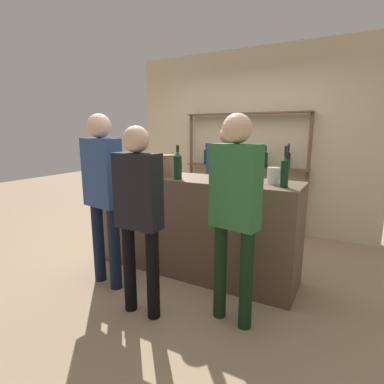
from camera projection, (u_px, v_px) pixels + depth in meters
ground_plane at (192, 270)px, 3.44m from camera, size 16.00×16.00×0.00m
bar_counter at (192, 225)px, 3.34m from camera, size 2.30×0.59×1.08m
back_wall at (249, 142)px, 4.79m from camera, size 3.90×0.12×2.80m
back_shelf at (244, 154)px, 4.68m from camera, size 1.96×0.18×1.84m
counter_bottle_0 at (121, 162)px, 3.59m from camera, size 0.09×0.09×0.32m
counter_bottle_1 at (244, 169)px, 2.89m from camera, size 0.08×0.08×0.32m
counter_bottle_2 at (178, 165)px, 3.08m from camera, size 0.08×0.08×0.36m
counter_bottle_3 at (234, 169)px, 2.78m from camera, size 0.09×0.09×0.37m
counter_bottle_4 at (285, 171)px, 2.63m from camera, size 0.07×0.07×0.37m
wine_glass at (129, 164)px, 3.41m from camera, size 0.07×0.07×0.16m
ice_bucket at (166, 165)px, 3.31m from camera, size 0.21×0.21×0.23m
cork_jar at (273, 176)px, 2.83m from camera, size 0.12×0.12×0.16m
customer_left at (103, 187)px, 2.93m from camera, size 0.44×0.25×1.73m
server_behind_counter at (227, 180)px, 3.91m from camera, size 0.52×0.27×1.62m
customer_right at (235, 203)px, 2.32m from camera, size 0.40×0.23×1.70m
customer_center at (139, 207)px, 2.44m from camera, size 0.39×0.21×1.61m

